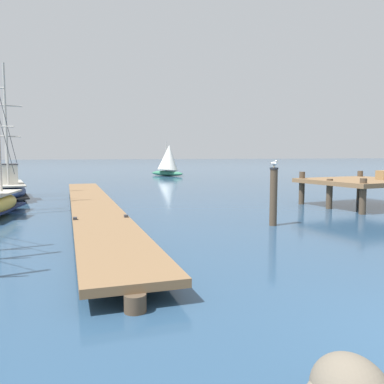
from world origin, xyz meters
TOP-DOWN VIEW (x-y plane):
  - floating_dock at (-4.11, 14.03)m, footprint 1.90×22.70m
  - fishing_boat_0 at (-8.29, 20.73)m, footprint 2.67×7.03m
  - pier_platform at (8.39, 12.17)m, footprint 5.30×4.98m
  - mooring_piling at (1.75, 8.92)m, footprint 0.30×0.30m
  - perched_seagull at (1.75, 8.92)m, footprint 0.16×0.38m
  - distant_sailboat at (6.11, 40.79)m, footprint 3.66×4.54m

SIDE VIEW (x-z plane):
  - floating_dock at x=-4.11m, z-range 0.10..0.63m
  - fishing_boat_0 at x=-8.29m, z-range -2.94..4.20m
  - mooring_piling at x=1.75m, z-range 0.04..2.08m
  - pier_platform at x=8.39m, z-range 0.28..2.02m
  - distant_sailboat at x=6.11m, z-range -0.17..3.85m
  - perched_seagull at x=1.75m, z-range 2.06..2.32m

